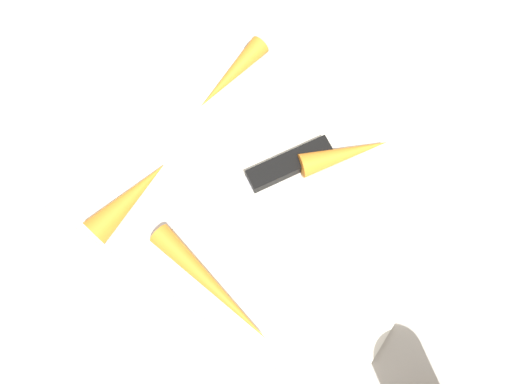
{
  "coord_description": "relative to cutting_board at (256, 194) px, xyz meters",
  "views": [
    {
      "loc": [
        -0.11,
        0.16,
        0.57
      ],
      "look_at": [
        0.0,
        0.0,
        0.01
      ],
      "focal_mm": 41.66,
      "sensor_mm": 36.0,
      "label": 1
    }
  ],
  "objects": [
    {
      "name": "ground_plane",
      "position": [
        0.0,
        0.0,
        -0.01
      ],
      "size": [
        1.4,
        1.4,
        0.0
      ],
      "primitive_type": "plane",
      "color": "#ADA8A0"
    },
    {
      "name": "carrot_shortest",
      "position": [
        -0.05,
        -0.08,
        0.02
      ],
      "size": [
        0.08,
        0.09,
        0.02
      ],
      "primitive_type": "cone",
      "rotation": [
        0.0,
        1.57,
        4.03
      ],
      "color": "orange",
      "rests_on": "cutting_board"
    },
    {
      "name": "carrot_longest",
      "position": [
        -0.02,
        0.1,
        0.02
      ],
      "size": [
        0.15,
        0.05,
        0.02
      ],
      "primitive_type": "cone",
      "rotation": [
        0.0,
        1.57,
        2.97
      ],
      "color": "orange",
      "rests_on": "cutting_board"
    },
    {
      "name": "carrot_short",
      "position": [
        0.1,
        0.08,
        0.02
      ],
      "size": [
        0.04,
        0.1,
        0.03
      ],
      "primitive_type": "cone",
      "rotation": [
        0.0,
        1.57,
        4.58
      ],
      "color": "orange",
      "rests_on": "cutting_board"
    },
    {
      "name": "knife",
      "position": [
        -0.01,
        -0.03,
        0.01
      ],
      "size": [
        0.12,
        0.18,
        0.01
      ],
      "rotation": [
        0.0,
        0.0,
        1.05
      ],
      "color": "#B7B7BC",
      "rests_on": "cutting_board"
    },
    {
      "name": "cutting_board",
      "position": [
        0.0,
        0.0,
        0.0
      ],
      "size": [
        0.36,
        0.26,
        0.01
      ],
      "primitive_type": "cube",
      "color": "silver",
      "rests_on": "ground_plane"
    },
    {
      "name": "carrot_long",
      "position": [
        0.09,
        -0.09,
        0.02
      ],
      "size": [
        0.03,
        0.1,
        0.02
      ],
      "primitive_type": "cone",
      "rotation": [
        0.0,
        1.57,
        1.47
      ],
      "color": "orange",
      "rests_on": "cutting_board"
    }
  ]
}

